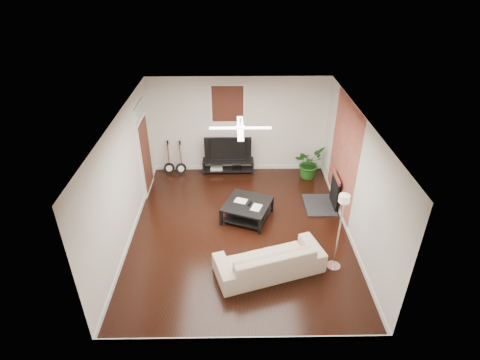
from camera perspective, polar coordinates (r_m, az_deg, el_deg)
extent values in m
cube|color=black|center=(9.15, 0.04, -7.49)|extent=(5.00, 6.00, 0.01)
cube|color=white|center=(7.73, 0.04, 9.03)|extent=(5.00, 6.00, 0.01)
cube|color=silver|center=(11.04, -0.20, 8.05)|extent=(5.00, 0.01, 2.80)
cube|color=silver|center=(5.97, 0.50, -14.80)|extent=(5.00, 0.01, 2.80)
cube|color=silver|center=(8.68, -16.69, -0.06)|extent=(0.01, 6.00, 2.80)
cube|color=silver|center=(8.75, 16.64, 0.19)|extent=(0.01, 6.00, 2.80)
cube|color=#A94636|center=(9.58, 15.02, 3.24)|extent=(0.02, 2.20, 2.80)
cube|color=black|center=(9.97, 12.70, -1.55)|extent=(0.80, 1.10, 0.92)
cube|color=black|center=(10.81, -1.83, 10.67)|extent=(1.00, 0.06, 1.30)
cube|color=white|center=(10.36, -13.90, 4.62)|extent=(0.08, 1.00, 2.50)
cube|color=black|center=(11.36, -1.74, 2.05)|extent=(1.48, 0.40, 0.42)
imported|color=black|center=(11.10, -1.79, 4.77)|extent=(1.33, 0.17, 0.76)
cube|color=black|center=(9.43, 1.08, -4.52)|extent=(1.35, 1.35, 0.43)
imported|color=#BDAA8D|center=(7.96, 4.36, -11.53)|extent=(2.34, 1.47, 0.64)
imported|color=#1E5518|center=(11.19, 10.08, 2.52)|extent=(1.05, 1.08, 0.91)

